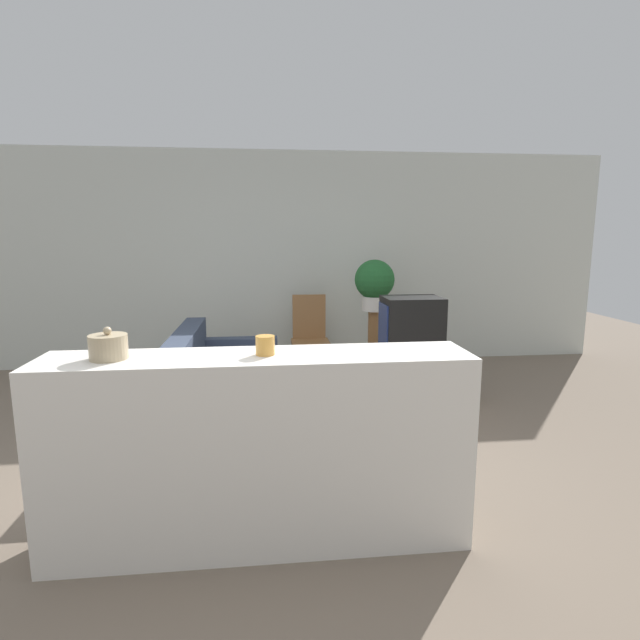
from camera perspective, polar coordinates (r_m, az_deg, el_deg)
The scene contains 11 objects.
ground_plane at distance 3.45m, azimuth -6.59°, elevation -19.35°, with size 14.00×14.00×0.00m, color #756656.
wall_back at distance 6.45m, azimuth -6.76°, elevation 6.87°, with size 9.00×0.06×2.70m.
couch at distance 4.68m, azimuth -11.17°, elevation -7.84°, with size 0.97×1.98×0.78m.
tv_stand at distance 5.06m, azimuth 10.25°, elevation -6.64°, with size 0.93×0.44×0.51m.
television at distance 4.93m, azimuth 10.37°, elevation -0.64°, with size 0.57×0.42×0.56m.
wooden_chair at distance 5.91m, azimuth -1.16°, elevation -1.55°, with size 0.44×0.44×0.96m.
plant_stand at distance 6.01m, azimuth 6.12°, elevation -2.58°, with size 0.13×0.13×0.78m.
potted_plant at distance 5.90m, azimuth 6.25°, elevation 4.29°, with size 0.47×0.47×0.60m.
foreground_counter at distance 2.79m, azimuth -6.83°, elevation -14.58°, with size 2.24×0.44×1.06m.
decorative_bowl at distance 2.72m, azimuth -23.03°, elevation -2.82°, with size 0.19×0.19×0.17m.
candle_jar at distance 2.61m, azimuth -6.29°, elevation -2.90°, with size 0.10×0.10×0.10m.
Camera 1 is at (0.04, -3.01, 1.68)m, focal length 28.00 mm.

